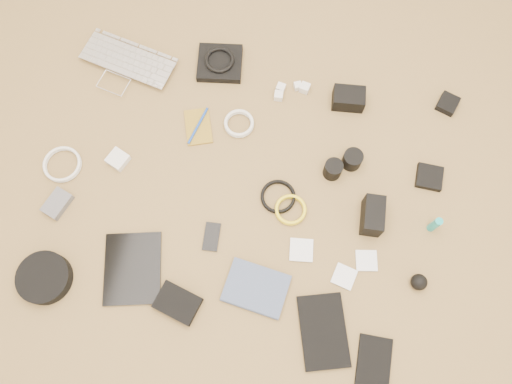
% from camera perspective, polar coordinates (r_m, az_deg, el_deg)
% --- Properties ---
extents(laptop, '(0.40, 0.32, 0.03)m').
position_cam_1_polar(laptop, '(2.01, -15.02, 13.23)').
color(laptop, silver).
rests_on(laptop, ground).
extents(headphone_pouch, '(0.19, 0.18, 0.03)m').
position_cam_1_polar(headphone_pouch, '(1.97, -4.15, 14.47)').
color(headphone_pouch, black).
rests_on(headphone_pouch, ground).
extents(headphones, '(0.11, 0.11, 0.01)m').
position_cam_1_polar(headphones, '(1.95, -4.20, 14.82)').
color(headphones, black).
rests_on(headphones, headphone_pouch).
extents(charger_a, '(0.04, 0.04, 0.03)m').
position_cam_1_polar(charger_a, '(1.91, 2.85, 11.79)').
color(charger_a, silver).
rests_on(charger_a, ground).
extents(charger_b, '(0.04, 0.04, 0.03)m').
position_cam_1_polar(charger_b, '(1.92, 4.79, 11.98)').
color(charger_b, silver).
rests_on(charger_b, ground).
extents(charger_c, '(0.04, 0.04, 0.03)m').
position_cam_1_polar(charger_c, '(1.91, 5.60, 11.75)').
color(charger_c, silver).
rests_on(charger_c, ground).
extents(charger_d, '(0.03, 0.03, 0.03)m').
position_cam_1_polar(charger_d, '(1.89, 2.60, 10.93)').
color(charger_d, silver).
rests_on(charger_d, ground).
extents(dslr_camera, '(0.12, 0.09, 0.07)m').
position_cam_1_polar(dslr_camera, '(1.89, 10.52, 10.46)').
color(dslr_camera, black).
rests_on(dslr_camera, ground).
extents(lens_pouch, '(0.09, 0.09, 0.03)m').
position_cam_1_polar(lens_pouch, '(2.00, 21.06, 9.40)').
color(lens_pouch, black).
rests_on(lens_pouch, ground).
extents(notebook_olive, '(0.13, 0.17, 0.01)m').
position_cam_1_polar(notebook_olive, '(1.85, -6.61, 7.43)').
color(notebook_olive, olive).
rests_on(notebook_olive, ground).
extents(pen_blue, '(0.04, 0.15, 0.01)m').
position_cam_1_polar(pen_blue, '(1.85, -6.64, 7.55)').
color(pen_blue, '#143CA4').
rests_on(pen_blue, notebook_olive).
extents(cable_white_a, '(0.13, 0.13, 0.01)m').
position_cam_1_polar(cable_white_a, '(1.84, -1.95, 7.74)').
color(cable_white_a, silver).
rests_on(cable_white_a, ground).
extents(lens_a, '(0.08, 0.08, 0.07)m').
position_cam_1_polar(lens_a, '(1.76, 8.78, 2.58)').
color(lens_a, black).
rests_on(lens_a, ground).
extents(lens_b, '(0.09, 0.09, 0.06)m').
position_cam_1_polar(lens_b, '(1.79, 10.95, 3.66)').
color(lens_b, black).
rests_on(lens_b, ground).
extents(card_reader, '(0.09, 0.09, 0.02)m').
position_cam_1_polar(card_reader, '(1.86, 19.20, 1.62)').
color(card_reader, black).
rests_on(card_reader, ground).
extents(power_brick, '(0.09, 0.09, 0.03)m').
position_cam_1_polar(power_brick, '(1.84, -15.50, 3.61)').
color(power_brick, silver).
rests_on(power_brick, ground).
extents(cable_white_b, '(0.17, 0.17, 0.01)m').
position_cam_1_polar(cable_white_b, '(1.91, -21.20, 2.90)').
color(cable_white_b, silver).
rests_on(cable_white_b, ground).
extents(cable_black, '(0.15, 0.15, 0.01)m').
position_cam_1_polar(cable_black, '(1.74, 2.53, -0.59)').
color(cable_black, black).
rests_on(cable_black, ground).
extents(cable_yellow, '(0.13, 0.13, 0.01)m').
position_cam_1_polar(cable_yellow, '(1.73, 3.96, -2.10)').
color(cable_yellow, yellow).
rests_on(cable_yellow, ground).
extents(flash, '(0.07, 0.13, 0.09)m').
position_cam_1_polar(flash, '(1.72, 13.18, -2.65)').
color(flash, black).
rests_on(flash, ground).
extents(lens_cleaner, '(0.03, 0.03, 0.09)m').
position_cam_1_polar(lens_cleaner, '(1.77, 19.75, -3.53)').
color(lens_cleaner, teal).
rests_on(lens_cleaner, ground).
extents(battery_charger, '(0.09, 0.12, 0.03)m').
position_cam_1_polar(battery_charger, '(1.85, -21.76, -1.24)').
color(battery_charger, '#545459').
rests_on(battery_charger, ground).
extents(tablet, '(0.24, 0.28, 0.01)m').
position_cam_1_polar(tablet, '(1.73, -13.91, -8.47)').
color(tablet, black).
rests_on(tablet, ground).
extents(phone, '(0.06, 0.10, 0.01)m').
position_cam_1_polar(phone, '(1.71, -5.10, -5.11)').
color(phone, black).
rests_on(phone, ground).
extents(filter_case_left, '(0.09, 0.09, 0.01)m').
position_cam_1_polar(filter_case_left, '(1.70, 5.20, -6.63)').
color(filter_case_left, silver).
rests_on(filter_case_left, ground).
extents(filter_case_mid, '(0.09, 0.09, 0.01)m').
position_cam_1_polar(filter_case_mid, '(1.70, 10.03, -9.50)').
color(filter_case_mid, silver).
rests_on(filter_case_mid, ground).
extents(filter_case_right, '(0.08, 0.08, 0.01)m').
position_cam_1_polar(filter_case_right, '(1.72, 12.50, -7.67)').
color(filter_case_right, silver).
rests_on(filter_case_right, ground).
extents(air_blower, '(0.07, 0.07, 0.05)m').
position_cam_1_polar(air_blower, '(1.73, 18.12, -9.76)').
color(air_blower, black).
rests_on(air_blower, ground).
extents(headphone_case, '(0.22, 0.22, 0.05)m').
position_cam_1_polar(headphone_case, '(1.79, -23.03, -9.01)').
color(headphone_case, black).
rests_on(headphone_case, ground).
extents(drive_case, '(0.16, 0.13, 0.03)m').
position_cam_1_polar(drive_case, '(1.67, -8.95, -12.44)').
color(drive_case, black).
rests_on(drive_case, ground).
extents(paperback, '(0.22, 0.17, 0.02)m').
position_cam_1_polar(paperback, '(1.66, -0.84, -13.38)').
color(paperback, '#404E6C').
rests_on(paperback, ground).
extents(notebook_black_a, '(0.21, 0.27, 0.02)m').
position_cam_1_polar(notebook_black_a, '(1.67, 7.71, -15.49)').
color(notebook_black_a, black).
rests_on(notebook_black_a, ground).
extents(notebook_black_b, '(0.11, 0.16, 0.01)m').
position_cam_1_polar(notebook_black_b, '(1.69, 13.32, -18.40)').
color(notebook_black_b, black).
rests_on(notebook_black_b, ground).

